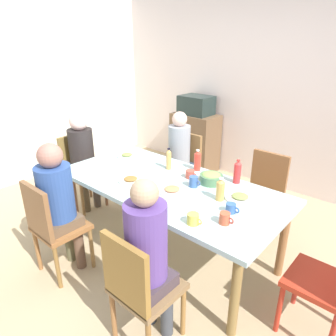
{
  "coord_description": "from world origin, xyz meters",
  "views": [
    {
      "loc": [
        1.66,
        -1.89,
        1.95
      ],
      "look_at": [
        0.0,
        0.0,
        0.9
      ],
      "focal_mm": 32.74,
      "sensor_mm": 36.0,
      "label": 1
    }
  ],
  "objects_px": {
    "chair_0": "(52,224)",
    "cup_0": "(225,218)",
    "dining_table": "(168,190)",
    "bottle_2": "(197,161)",
    "person_0": "(58,199)",
    "plate_3": "(240,198)",
    "cup_3": "(193,219)",
    "bowl_0": "(211,178)",
    "person_3": "(148,253)",
    "person_1": "(178,153)",
    "side_cabinet": "(195,142)",
    "chair_5": "(334,279)",
    "bottle_1": "(220,190)",
    "plate_2": "(131,180)",
    "plate_1": "(127,156)",
    "cup_4": "(231,208)",
    "microwave": "(196,105)",
    "plate_0": "(172,190)",
    "chair_2": "(263,191)",
    "chair_1": "(183,165)",
    "chair_4": "(80,167)",
    "bottle_3": "(237,172)",
    "bottle_0": "(169,159)",
    "person_4": "(82,153)",
    "cup_1": "(190,174)"
  },
  "relations": [
    {
      "from": "chair_0",
      "to": "chair_5",
      "type": "relative_size",
      "value": 1.0
    },
    {
      "from": "plate_2",
      "to": "microwave",
      "type": "relative_size",
      "value": 0.46
    },
    {
      "from": "dining_table",
      "to": "chair_0",
      "type": "relative_size",
      "value": 2.36
    },
    {
      "from": "bowl_0",
      "to": "chair_4",
      "type": "bearing_deg",
      "value": -171.35
    },
    {
      "from": "dining_table",
      "to": "person_0",
      "type": "height_order",
      "value": "person_0"
    },
    {
      "from": "plate_0",
      "to": "side_cabinet",
      "type": "bearing_deg",
      "value": 121.69
    },
    {
      "from": "dining_table",
      "to": "bottle_3",
      "type": "height_order",
      "value": "bottle_3"
    },
    {
      "from": "person_3",
      "to": "person_1",
      "type": "bearing_deg",
      "value": 123.8
    },
    {
      "from": "person_0",
      "to": "person_1",
      "type": "bearing_deg",
      "value": 90.0
    },
    {
      "from": "person_0",
      "to": "cup_0",
      "type": "distance_m",
      "value": 1.39
    },
    {
      "from": "person_3",
      "to": "chair_4",
      "type": "distance_m",
      "value": 2.14
    },
    {
      "from": "person_1",
      "to": "plate_1",
      "type": "height_order",
      "value": "person_1"
    },
    {
      "from": "cup_0",
      "to": "bottle_1",
      "type": "distance_m",
      "value": 0.36
    },
    {
      "from": "cup_4",
      "to": "microwave",
      "type": "height_order",
      "value": "microwave"
    },
    {
      "from": "chair_2",
      "to": "cup_4",
      "type": "xyz_separation_m",
      "value": [
        0.16,
        -0.96,
        0.27
      ]
    },
    {
      "from": "chair_5",
      "to": "microwave",
      "type": "bearing_deg",
      "value": 143.38
    },
    {
      "from": "plate_1",
      "to": "cup_1",
      "type": "bearing_deg",
      "value": 1.05
    },
    {
      "from": "person_4",
      "to": "plate_3",
      "type": "relative_size",
      "value": 4.9
    },
    {
      "from": "plate_1",
      "to": "side_cabinet",
      "type": "bearing_deg",
      "value": 99.93
    },
    {
      "from": "cup_4",
      "to": "microwave",
      "type": "relative_size",
      "value": 0.23
    },
    {
      "from": "chair_2",
      "to": "bottle_1",
      "type": "height_order",
      "value": "bottle_1"
    },
    {
      "from": "chair_1",
      "to": "person_1",
      "type": "bearing_deg",
      "value": -90.0
    },
    {
      "from": "chair_5",
      "to": "bottle_1",
      "type": "height_order",
      "value": "bottle_1"
    },
    {
      "from": "person_1",
      "to": "plate_1",
      "type": "distance_m",
      "value": 0.64
    },
    {
      "from": "bottle_0",
      "to": "cup_1",
      "type": "bearing_deg",
      "value": -5.37
    },
    {
      "from": "bottle_1",
      "to": "bottle_2",
      "type": "distance_m",
      "value": 0.63
    },
    {
      "from": "chair_4",
      "to": "side_cabinet",
      "type": "bearing_deg",
      "value": 79.28
    },
    {
      "from": "plate_3",
      "to": "cup_3",
      "type": "bearing_deg",
      "value": -96.9
    },
    {
      "from": "bottle_2",
      "to": "plate_3",
      "type": "bearing_deg",
      "value": -22.52
    },
    {
      "from": "person_0",
      "to": "cup_4",
      "type": "bearing_deg",
      "value": 30.62
    },
    {
      "from": "cup_1",
      "to": "side_cabinet",
      "type": "relative_size",
      "value": 0.13
    },
    {
      "from": "chair_0",
      "to": "plate_0",
      "type": "height_order",
      "value": "chair_0"
    },
    {
      "from": "cup_4",
      "to": "plate_3",
      "type": "bearing_deg",
      "value": 102.85
    },
    {
      "from": "dining_table",
      "to": "bottle_2",
      "type": "distance_m",
      "value": 0.46
    },
    {
      "from": "chair_5",
      "to": "bottle_0",
      "type": "distance_m",
      "value": 1.71
    },
    {
      "from": "chair_5",
      "to": "bottle_2",
      "type": "relative_size",
      "value": 4.21
    },
    {
      "from": "plate_3",
      "to": "bottle_3",
      "type": "relative_size",
      "value": 1.09
    },
    {
      "from": "person_0",
      "to": "person_4",
      "type": "xyz_separation_m",
      "value": [
        -0.82,
        0.8,
        -0.01
      ]
    },
    {
      "from": "plate_2",
      "to": "bottle_3",
      "type": "height_order",
      "value": "bottle_3"
    },
    {
      "from": "person_1",
      "to": "cup_4",
      "type": "xyz_separation_m",
      "value": [
        1.23,
        -0.86,
        0.09
      ]
    },
    {
      "from": "chair_1",
      "to": "bottle_0",
      "type": "bearing_deg",
      "value": -63.3
    },
    {
      "from": "cup_1",
      "to": "bottle_1",
      "type": "bearing_deg",
      "value": -22.28
    },
    {
      "from": "cup_4",
      "to": "microwave",
      "type": "xyz_separation_m",
      "value": [
        -1.78,
        1.95,
        0.26
      ]
    },
    {
      "from": "chair_0",
      "to": "cup_0",
      "type": "distance_m",
      "value": 1.46
    },
    {
      "from": "dining_table",
      "to": "cup_0",
      "type": "bearing_deg",
      "value": -17.47
    },
    {
      "from": "person_3",
      "to": "plate_3",
      "type": "xyz_separation_m",
      "value": [
        0.11,
        0.96,
        0.05
      ]
    },
    {
      "from": "chair_5",
      "to": "cup_1",
      "type": "xyz_separation_m",
      "value": [
        -1.36,
        0.23,
        0.27
      ]
    },
    {
      "from": "bottle_1",
      "to": "plate_2",
      "type": "bearing_deg",
      "value": -163.43
    },
    {
      "from": "bowl_0",
      "to": "person_3",
      "type": "bearing_deg",
      "value": -77.12
    },
    {
      "from": "person_1",
      "to": "side_cabinet",
      "type": "distance_m",
      "value": 1.24
    }
  ]
}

